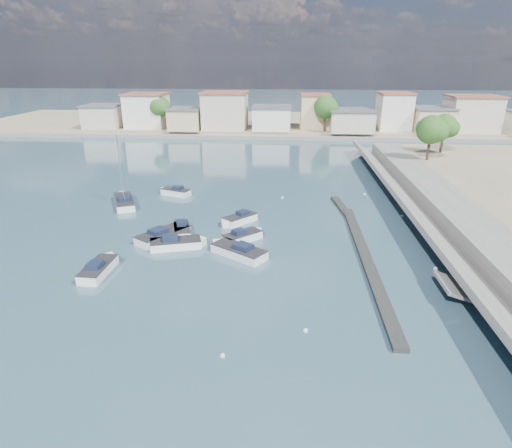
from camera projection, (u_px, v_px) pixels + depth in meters
The scene contains 17 objects.
ground at pixel (288, 174), 66.46m from camera, with size 400.00×400.00×0.00m, color #2D4B5B.
seawall_walkway at pixel (487, 241), 39.75m from camera, with size 5.00×90.00×1.80m, color slate.
breakwater at pixel (360, 246), 40.51m from camera, with size 2.00×31.02×0.35m.
far_shore_land at pixel (289, 123), 114.58m from camera, with size 160.00×40.00×1.40m, color gray.
far_shore_quay at pixel (289, 138), 95.15m from camera, with size 160.00×2.50×0.80m, color slate.
far_town at pixel (336, 114), 98.29m from camera, with size 113.01×12.80×8.35m.
shore_trees at pixel (329, 113), 89.80m from camera, with size 74.56×38.32×7.92m.
motorboat_a at pixel (100, 268), 35.72m from camera, with size 1.87×4.94×1.48m.
motorboat_b at pixel (244, 237), 42.11m from camera, with size 3.98×3.86×1.48m.
motorboat_c at pixel (237, 251), 38.94m from camera, with size 5.47×4.62×1.48m.
motorboat_d at pixel (238, 220), 46.51m from camera, with size 3.82×3.97×1.48m.
motorboat_e at pixel (165, 235), 42.55m from camera, with size 4.89×5.70×1.48m.
motorboat_f at pixel (175, 192), 56.21m from camera, with size 4.30×2.81×1.48m.
motorboat_g at pixel (182, 231), 43.46m from camera, with size 2.70×4.58×1.48m.
motorboat_h at pixel (179, 244), 40.49m from camera, with size 5.34×3.09×1.48m.
sailboat at pixel (124, 201), 52.52m from camera, with size 4.43×6.59×9.00m.
mooring_buoys at pixel (343, 242), 41.70m from camera, with size 17.15×34.33×0.34m.
Camera 1 is at (-0.25, -24.98, 16.72)m, focal length 30.00 mm.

